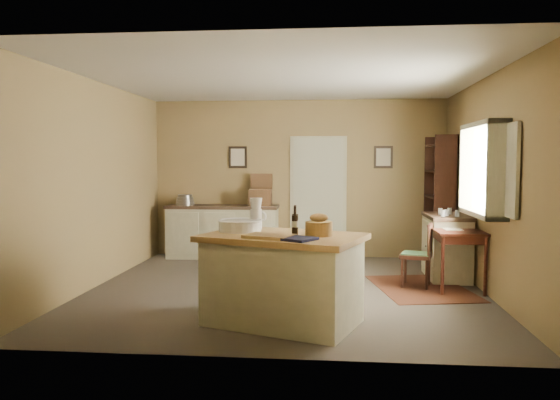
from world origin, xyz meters
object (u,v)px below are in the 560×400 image
Objects in this scene: work_island at (282,276)px; sideboard at (223,230)px; writing_desk at (456,236)px; shelving_unit at (443,200)px; right_cabinet at (447,246)px; desk_chair at (416,256)px.

work_island is 3.93m from sideboard.
writing_desk is 1.74m from shelving_unit.
work_island reaches higher than writing_desk.
writing_desk is at bearing -89.98° from right_cabinet.
desk_chair is (2.95, -1.90, -0.07)m from sideboard.
sideboard is at bearing 159.21° from right_cabinet.
sideboard is at bearing 162.80° from desk_chair.
desk_chair is at bearing 67.96° from work_island.
sideboard is 3.95m from writing_desk.
work_island is 2.40m from desk_chair.
sideboard is at bearing 129.86° from work_island.
shelving_unit is at bearing 84.23° from desk_chair.
desk_chair is at bearing -131.08° from right_cabinet.
shelving_unit reaches higher than work_island.
work_island is 3.18m from right_cabinet.
work_island is 0.94× the size of sideboard.
sideboard is 2.32× the size of desk_chair.
work_island is at bearing -139.72° from writing_desk.
shelving_unit is at bearing 76.78° from work_island.
work_island is at bearing -69.93° from sideboard.
desk_chair is at bearing -179.95° from writing_desk.
work_island reaches higher than right_cabinet.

